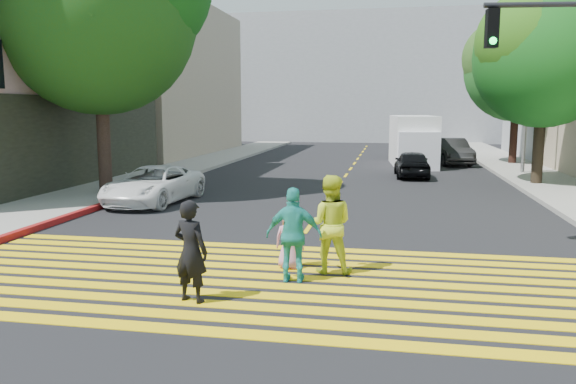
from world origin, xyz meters
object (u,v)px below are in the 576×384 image
(pedestrian_woman, at_px, (329,224))
(dark_car_near, at_px, (412,164))
(pedestrian_man, at_px, (191,251))
(tree_right_near, at_px, (546,50))
(silver_car, at_px, (415,147))
(tree_right_far, at_px, (519,63))
(white_van, at_px, (413,142))
(pedestrian_child, at_px, (289,239))
(tree_left, at_px, (100,4))
(dark_car_parked, at_px, (451,151))
(white_sedan, at_px, (154,185))
(pedestrian_extra, at_px, (294,235))

(pedestrian_woman, xyz_separation_m, dark_car_near, (2.05, 15.79, -0.32))
(pedestrian_man, bearing_deg, tree_right_near, -103.34)
(pedestrian_woman, bearing_deg, silver_car, -98.14)
(tree_right_far, relative_size, pedestrian_man, 4.87)
(pedestrian_woman, height_order, white_van, white_van)
(pedestrian_man, bearing_deg, white_van, -83.97)
(tree_right_near, distance_m, pedestrian_child, 16.31)
(tree_left, distance_m, dark_car_parked, 20.41)
(white_sedan, bearing_deg, pedestrian_man, -58.25)
(pedestrian_man, bearing_deg, white_sedan, -46.28)
(pedestrian_child, bearing_deg, dark_car_near, -94.34)
(white_sedan, relative_size, white_van, 0.74)
(pedestrian_woman, xyz_separation_m, dark_car_parked, (4.44, 22.41, -0.21))
(pedestrian_woman, relative_size, white_sedan, 0.43)
(pedestrian_child, distance_m, pedestrian_extra, 0.90)
(tree_right_far, distance_m, white_sedan, 21.73)
(pedestrian_woman, distance_m, silver_car, 26.65)
(dark_car_parked, bearing_deg, pedestrian_child, -112.56)
(tree_right_far, height_order, white_sedan, tree_right_far)
(tree_right_far, height_order, dark_car_parked, tree_right_far)
(tree_left, distance_m, silver_car, 22.45)
(pedestrian_man, xyz_separation_m, pedestrian_woman, (2.02, 2.10, 0.10))
(pedestrian_woman, height_order, pedestrian_extra, pedestrian_woman)
(tree_right_far, xyz_separation_m, dark_car_near, (-5.74, -6.58, -4.95))
(pedestrian_child, height_order, dark_car_near, dark_car_near)
(pedestrian_woman, distance_m, dark_car_near, 15.93)
(tree_left, height_order, white_van, tree_left)
(tree_right_far, relative_size, pedestrian_child, 7.00)
(pedestrian_woman, relative_size, dark_car_near, 0.51)
(tree_left, xyz_separation_m, pedestrian_man, (6.98, -10.36, -5.88))
(white_sedan, xyz_separation_m, silver_car, (9.21, 19.62, 0.07))
(tree_right_near, bearing_deg, white_van, 121.89)
(dark_car_near, distance_m, dark_car_parked, 7.03)
(tree_right_far, xyz_separation_m, pedestrian_woman, (-7.79, -22.37, -4.63))
(silver_car, bearing_deg, pedestrian_woman, 76.14)
(pedestrian_child, bearing_deg, white_van, -92.35)
(silver_car, bearing_deg, pedestrian_man, 72.57)
(pedestrian_man, relative_size, white_sedan, 0.38)
(pedestrian_woman, height_order, dark_car_parked, pedestrian_woman)
(tree_right_far, distance_m, dark_car_parked, 5.89)
(white_sedan, bearing_deg, pedestrian_extra, -46.89)
(tree_right_near, distance_m, pedestrian_extra, 16.81)
(tree_left, bearing_deg, pedestrian_child, -44.85)
(pedestrian_woman, xyz_separation_m, white_van, (2.28, 21.17, 0.35))
(white_van, bearing_deg, tree_right_far, 7.64)
(tree_left, bearing_deg, dark_car_parked, 46.48)
(tree_right_far, distance_m, pedestrian_man, 26.78)
(pedestrian_child, xyz_separation_m, dark_car_parked, (5.24, 22.31, 0.15))
(pedestrian_woman, bearing_deg, tree_right_far, -111.86)
(tree_right_near, relative_size, pedestrian_man, 4.71)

